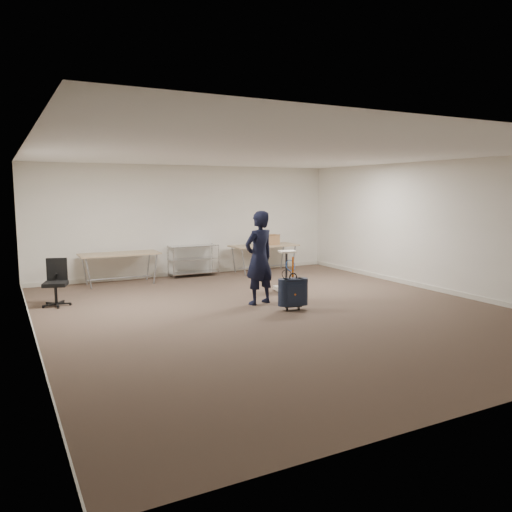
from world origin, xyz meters
TOP-DOWN VIEW (x-y plane):
  - ground at (0.00, 0.00)m, footprint 9.00×9.00m
  - room_shell at (0.00, 1.38)m, footprint 8.00×9.00m
  - folding_table_left at (-1.90, 3.95)m, footprint 1.80×0.75m
  - folding_table_right at (1.90, 3.95)m, footprint 1.80×0.75m
  - wire_shelf at (0.00, 4.20)m, footprint 1.22×0.47m
  - person at (0.02, 0.67)m, footprint 0.74×0.57m
  - suitcase at (0.32, -0.08)m, footprint 0.39×0.28m
  - office_chair at (-3.46, 2.33)m, footprint 0.54×0.54m
  - equipment_cart at (1.11, 1.44)m, footprint 0.57×0.57m
  - cardboard_box at (2.11, 3.92)m, footprint 0.38×0.29m

SIDE VIEW (x-z plane):
  - ground at x=0.00m, z-range 0.00..0.00m
  - room_shell at x=0.00m, z-range -4.45..4.55m
  - equipment_cart at x=1.11m, z-range -0.21..0.68m
  - office_chair at x=-3.46m, z-range -0.18..0.71m
  - suitcase at x=0.32m, z-range -0.16..0.83m
  - wire_shelf at x=0.00m, z-range 0.04..0.84m
  - folding_table_left at x=-1.90m, z-range 0.31..1.04m
  - folding_table_right at x=1.90m, z-range 0.31..1.04m
  - cardboard_box at x=2.11m, z-range 0.73..1.00m
  - person at x=0.02m, z-range 0.00..1.79m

